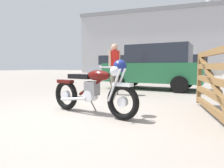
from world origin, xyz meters
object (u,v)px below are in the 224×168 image
object	(u,v)px
bystander	(115,64)
pale_sedan_back	(182,66)
vintage_motorcycle	(94,89)
blue_hatchback_right	(155,67)
white_estate_far	(114,67)
timber_gate	(218,80)

from	to	relation	value
bystander	pale_sedan_back	size ratio (longest dim) A/B	0.34
vintage_motorcycle	pale_sedan_back	size ratio (longest dim) A/B	0.42
blue_hatchback_right	white_estate_far	xyz separation A→B (m)	(-4.69, 6.57, 0.00)
blue_hatchback_right	white_estate_far	world-z (taller)	same
blue_hatchback_right	pale_sedan_back	size ratio (longest dim) A/B	0.82
timber_gate	blue_hatchback_right	distance (m)	4.83
blue_hatchback_right	timber_gate	bearing A→B (deg)	118.08
vintage_motorcycle	white_estate_far	xyz separation A→B (m)	(-4.58, 11.39, 0.43)
timber_gate	bystander	distance (m)	3.64
timber_gate	white_estate_far	xyz separation A→B (m)	(-6.71, 10.95, 0.21)
bystander	pale_sedan_back	distance (m)	9.38
bystander	white_estate_far	distance (m)	9.53
bystander	timber_gate	bearing A→B (deg)	-9.42
bystander	blue_hatchback_right	bearing A→B (deg)	97.00
timber_gate	vintage_motorcycle	bearing A→B (deg)	89.82
timber_gate	bystander	world-z (taller)	bystander
white_estate_far	pale_sedan_back	size ratio (longest dim) A/B	0.81
bystander	pale_sedan_back	xyz separation A→B (m)	(1.27, 9.29, -0.08)
blue_hatchback_right	white_estate_far	bearing A→B (deg)	-50.98
pale_sedan_back	bystander	bearing A→B (deg)	-105.62
vintage_motorcycle	pale_sedan_back	xyz separation A→B (m)	(0.54, 11.96, 0.45)
white_estate_far	blue_hatchback_right	bearing A→B (deg)	123.38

